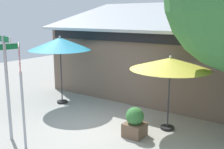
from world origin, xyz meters
TOP-DOWN VIEW (x-y plane):
  - ground_plane at (0.00, 0.00)m, footprint 28.00×28.00m
  - cafe_building at (0.08, 5.22)m, footprint 9.97×5.30m
  - street_sign_post at (-1.45, -1.92)m, footprint 0.90×0.85m
  - stop_sign at (-0.63, -2.05)m, footprint 0.68×0.51m
  - patio_umbrella_teal_left at (-2.73, 1.46)m, footprint 2.54×2.54m
  - patio_umbrella_mustard_center at (2.05, 1.43)m, footprint 2.50×2.50m
  - sidewalk_planter at (1.46, 0.35)m, footprint 0.60×0.60m

SIDE VIEW (x-z plane):
  - ground_plane at x=0.00m, z-range -0.10..0.00m
  - sidewalk_planter at x=1.46m, z-range -0.02..0.90m
  - cafe_building at x=0.08m, z-range -0.49..3.84m
  - street_sign_post at x=-1.45m, z-range 0.34..3.41m
  - stop_sign at x=-0.63m, z-range 0.61..3.54m
  - patio_umbrella_mustard_center at x=2.05m, z-range 0.93..3.34m
  - patio_umbrella_teal_left at x=-2.73m, z-range 1.07..3.89m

